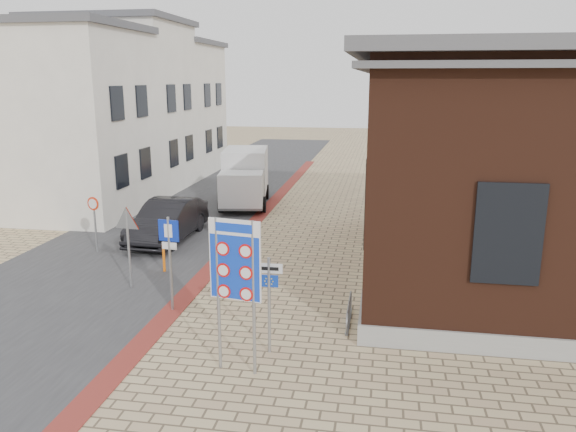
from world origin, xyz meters
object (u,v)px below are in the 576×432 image
Objects in this scene: sedan at (168,220)px; box_truck at (245,177)px; parking_sign at (169,247)px; bollard at (164,258)px; border_sign at (235,263)px; essen_sign at (269,291)px.

sedan is 6.66m from box_truck.
sedan is 6.94m from parking_sign.
bollard is (1.24, -3.51, -0.30)m from sedan.
parking_sign is 2.77× the size of bollard.
bollard is (-1.37, 2.85, -1.28)m from parking_sign.
sedan is 10.59m from border_sign.
border_sign is 1.29× the size of parking_sign.
border_sign is 1.48× the size of essen_sign.
box_truck reaches higher than bollard.
box_truck is 10.03m from bollard.
sedan is at bearing 109.43° from bollard.
border_sign reaches higher than essen_sign.
box_truck is 12.90m from parking_sign.
border_sign is at bearing -40.61° from parking_sign.
bollard is (-0.15, -9.99, -0.90)m from box_truck.
border_sign is 3.79m from parking_sign.
border_sign is (3.72, -15.61, 1.02)m from box_truck.
border_sign reaches higher than parking_sign.
essen_sign is (4.22, -14.69, 0.09)m from box_truck.
essen_sign is at bearing 71.37° from border_sign.
parking_sign is at bearing 141.96° from border_sign.
box_truck reaches higher than parking_sign.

